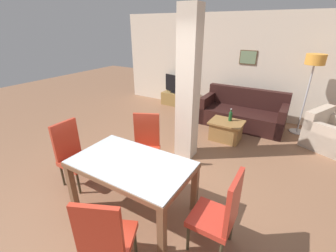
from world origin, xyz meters
TOP-DOWN VIEW (x-y plane):
  - ground_plane at (0.00, 0.00)m, footprint 18.00×18.00m
  - back_wall at (0.00, 4.53)m, footprint 7.20×0.09m
  - divider_pillar at (-0.04, 1.68)m, footprint 0.34×0.32m
  - dining_table at (0.00, 0.00)m, footprint 1.56×0.93m
  - dining_chair_near_right at (0.39, -0.86)m, footprint 0.61×0.61m
  - dining_chair_head_left at (-1.19, 0.00)m, footprint 0.46×0.46m
  - dining_chair_head_right at (1.21, 0.00)m, footprint 0.46×0.46m
  - dining_chair_far_left at (-0.39, 0.84)m, footprint 0.61×0.61m
  - sofa at (0.53, 3.72)m, footprint 2.01×0.91m
  - armchair at (2.41, 3.52)m, footprint 1.16×1.20m
  - coffee_table at (0.44, 2.71)m, footprint 0.71×0.56m
  - bottle at (0.48, 2.80)m, footprint 0.08×0.08m
  - tv_stand at (-1.67, 4.25)m, footprint 0.95×0.40m
  - tv_screen at (-1.67, 4.25)m, footprint 0.95×0.31m
  - floor_lamp at (1.82, 3.99)m, footprint 0.39×0.39m

SIDE VIEW (x-z plane):
  - ground_plane at x=0.00m, z-range 0.00..0.00m
  - tv_stand at x=-1.67m, z-range 0.00..0.40m
  - coffee_table at x=0.44m, z-range 0.01..0.45m
  - armchair at x=2.41m, z-range -0.11..0.66m
  - sofa at x=0.53m, z-range -0.15..0.76m
  - dining_chair_near_right at x=0.39m, z-range 0.02..1.06m
  - dining_chair_head_left at x=-1.19m, z-range 0.02..1.06m
  - dining_chair_head_right at x=1.21m, z-range 0.02..1.06m
  - dining_chair_far_left at x=-0.39m, z-range 0.02..1.06m
  - bottle at x=0.48m, z-range 0.41..0.69m
  - dining_table at x=0.00m, z-range 0.22..0.99m
  - tv_screen at x=-1.67m, z-range 0.39..0.94m
  - divider_pillar at x=-0.04m, z-range 0.00..2.70m
  - back_wall at x=0.00m, z-range 0.00..2.70m
  - floor_lamp at x=1.82m, z-range 0.64..2.46m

